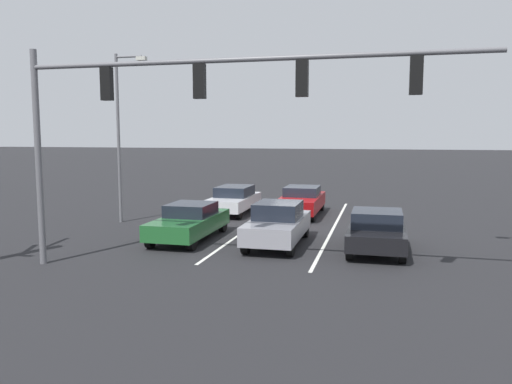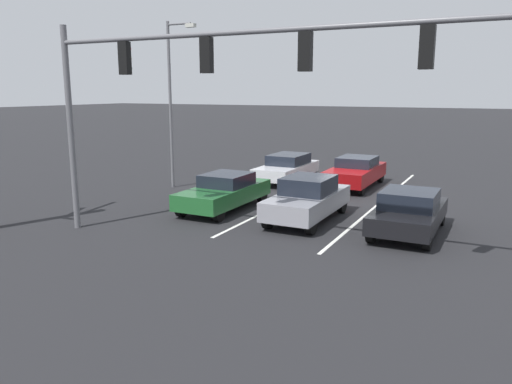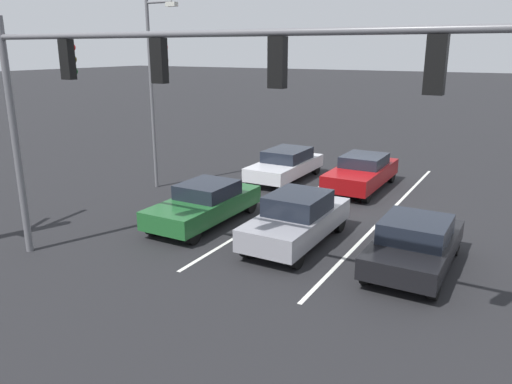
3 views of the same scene
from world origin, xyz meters
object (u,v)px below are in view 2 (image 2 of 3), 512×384
(car_maroon_midlane_second, at_px, (356,172))
(traffic_signal_gantry, at_px, (188,75))
(car_silver_rightlane_second, at_px, (287,167))
(street_lamp_right_shoulder, at_px, (173,95))
(car_darkgreen_rightlane_front, at_px, (225,191))
(car_black_leftlane_front, at_px, (409,211))
(car_gray_midlane_front, at_px, (308,198))

(car_maroon_midlane_second, relative_size, traffic_signal_gantry, 0.36)
(car_silver_rightlane_second, xyz_separation_m, street_lamp_right_shoulder, (4.16, 3.85, 3.64))
(car_silver_rightlane_second, bearing_deg, car_maroon_midlane_second, -176.87)
(car_darkgreen_rightlane_front, xyz_separation_m, street_lamp_right_shoulder, (4.36, -2.77, 3.67))
(car_silver_rightlane_second, bearing_deg, traffic_signal_gantry, 99.00)
(car_black_leftlane_front, relative_size, car_gray_midlane_front, 0.95)
(car_gray_midlane_front, height_order, car_maroon_midlane_second, car_gray_midlane_front)
(car_silver_rightlane_second, distance_m, traffic_signal_gantry, 12.13)
(car_silver_rightlane_second, bearing_deg, car_black_leftlane_front, 136.50)
(car_silver_rightlane_second, xyz_separation_m, car_maroon_midlane_second, (-3.50, -0.19, 0.02))
(car_black_leftlane_front, height_order, street_lamp_right_shoulder, street_lamp_right_shoulder)
(car_darkgreen_rightlane_front, relative_size, car_silver_rightlane_second, 1.01)
(car_gray_midlane_front, height_order, car_darkgreen_rightlane_front, car_gray_midlane_front)
(car_gray_midlane_front, relative_size, car_darkgreen_rightlane_front, 0.97)
(car_darkgreen_rightlane_front, height_order, street_lamp_right_shoulder, street_lamp_right_shoulder)
(car_maroon_midlane_second, xyz_separation_m, traffic_signal_gantry, (1.73, 11.41, 4.26))
(car_gray_midlane_front, xyz_separation_m, car_darkgreen_rightlane_front, (3.52, -0.16, -0.09))
(car_black_leftlane_front, distance_m, street_lamp_right_shoulder, 12.36)
(car_darkgreen_rightlane_front, bearing_deg, car_silver_rightlane_second, -88.24)
(car_gray_midlane_front, bearing_deg, car_silver_rightlane_second, -61.22)
(street_lamp_right_shoulder, bearing_deg, traffic_signal_gantry, 128.86)
(car_gray_midlane_front, relative_size, traffic_signal_gantry, 0.34)
(car_darkgreen_rightlane_front, bearing_deg, car_black_leftlane_front, 177.85)
(car_darkgreen_rightlane_front, bearing_deg, car_maroon_midlane_second, -115.82)
(car_maroon_midlane_second, distance_m, street_lamp_right_shoulder, 9.39)
(car_gray_midlane_front, height_order, traffic_signal_gantry, traffic_signal_gantry)
(street_lamp_right_shoulder, bearing_deg, car_silver_rightlane_second, -137.20)
(car_black_leftlane_front, bearing_deg, street_lamp_right_shoulder, -14.91)
(car_black_leftlane_front, xyz_separation_m, car_silver_rightlane_second, (7.26, -6.89, -0.01))
(car_darkgreen_rightlane_front, height_order, car_silver_rightlane_second, car_silver_rightlane_second)
(car_gray_midlane_front, distance_m, car_silver_rightlane_second, 7.74)
(car_black_leftlane_front, bearing_deg, car_maroon_midlane_second, -62.04)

